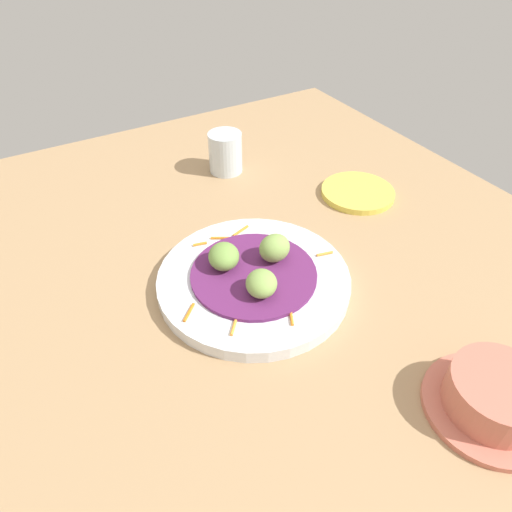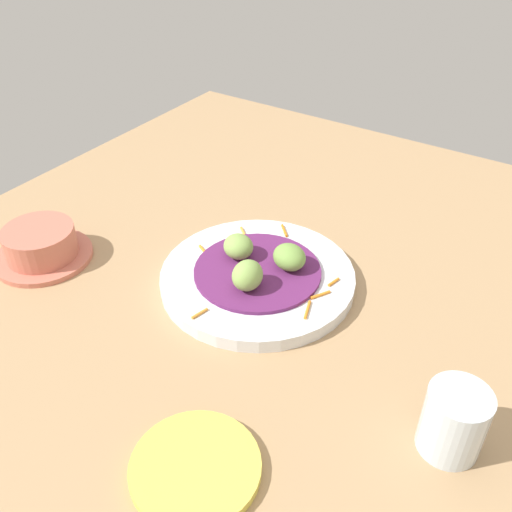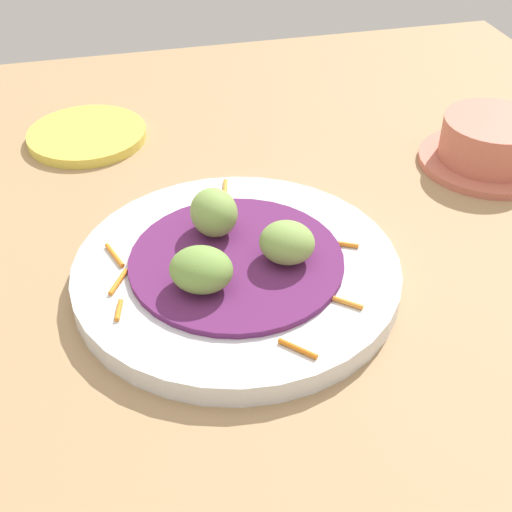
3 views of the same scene
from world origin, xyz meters
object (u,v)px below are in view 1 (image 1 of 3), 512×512
Objects in this scene: main_plate at (254,280)px; guac_scoop_left at (225,258)px; guac_scoop_center at (261,283)px; guac_scoop_right at (275,248)px; water_glass at (225,153)px; terracotta_bowl at (494,397)px; side_plate_small at (358,192)px.

main_plate is 5.25cm from guac_scoop_left.
guac_scoop_center is 0.99× the size of guac_scoop_right.
guac_scoop_right is 0.59× the size of water_glass.
main_plate is 3.51× the size of water_glass.
guac_scoop_right is at bearing 105.41° from terracotta_bowl.
water_glass is (12.67, 34.96, -0.29)cm from guac_scoop_center.
guac_scoop_left is at bearing 164.32° from guac_scoop_right.
guac_scoop_left is at bearing 134.32° from main_plate.
terracotta_bowl is at bearing -110.84° from side_plate_small.
water_glass reaches higher than guac_scoop_center.
main_plate is at bearing -165.68° from guac_scoop_right.
side_plate_small is at bearing 27.08° from guac_scoop_center.
guac_scoop_center reaches higher than side_plate_small.
side_plate_small is (24.22, 10.00, -3.98)cm from guac_scoop_right.
guac_scoop_right is 26.50cm from side_plate_small.
guac_scoop_center reaches higher than terracotta_bowl.
guac_scoop_center is at bearing -109.92° from water_glass.
terracotta_bowl is at bearing -89.02° from water_glass.
main_plate reaches higher than side_plate_small.
main_plate is 2.06× the size of side_plate_small.
water_glass reaches higher than guac_scoop_left.
guac_scoop_right is (6.91, -1.94, 0.33)cm from guac_scoop_left.
guac_scoop_right reaches higher than side_plate_small.
guac_scoop_left is 1.09× the size of guac_scoop_center.
water_glass is at bearing 75.88° from guac_scoop_right.
side_plate_small is at bearing 69.16° from terracotta_bowl.
guac_scoop_right is at bearing -15.68° from guac_scoop_left.
side_plate_small is at bearing 22.43° from guac_scoop_right.
main_plate is at bearing 112.70° from terracotta_bowl.
terracotta_bowl is at bearing -74.59° from guac_scoop_right.
guac_scoop_right is at bearing 44.32° from guac_scoop_center.
guac_scoop_left is at bearing -117.27° from water_glass.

